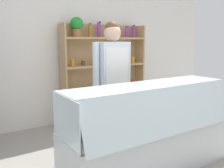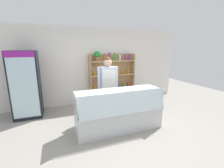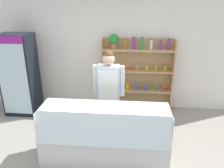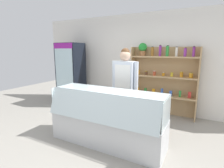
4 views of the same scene
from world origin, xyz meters
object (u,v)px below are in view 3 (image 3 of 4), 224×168
(deli_display_case, at_px, (105,144))
(shop_clerk, at_px, (109,87))
(drinks_fridge, at_px, (20,75))
(shelving_unit, at_px, (136,70))

(deli_display_case, relative_size, shop_clerk, 1.20)
(deli_display_case, bearing_deg, drinks_fridge, 144.25)
(shelving_unit, bearing_deg, deli_display_case, -104.75)
(shelving_unit, bearing_deg, shop_clerk, -114.11)
(drinks_fridge, bearing_deg, shop_clerk, -19.80)
(drinks_fridge, distance_m, shop_clerk, 2.34)
(shelving_unit, xyz_separation_m, deli_display_case, (-0.52, -1.98, -0.73))
(shelving_unit, relative_size, shop_clerk, 1.08)
(drinks_fridge, distance_m, shelving_unit, 2.76)
(drinks_fridge, height_order, deli_display_case, drinks_fridge)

